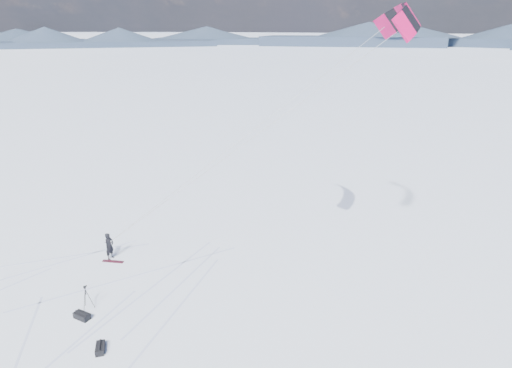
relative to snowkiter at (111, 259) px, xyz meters
The scene contains 9 objects.
ground 4.45m from the snowkiter, 74.84° to the right, with size 1800.00×1800.00×0.00m, color white.
horizon_hills 5.64m from the snowkiter, 74.84° to the right, with size 704.00×705.94×8.58m.
snow_tracks 5.05m from the snowkiter, 83.19° to the right, with size 17.62×14.39×0.01m.
snowkiter is the anchor object (origin of this frame).
snowboard 0.46m from the snowkiter, 32.94° to the right, with size 1.36×0.25×0.04m, color maroon.
tripod 5.19m from the snowkiter, 60.40° to the right, with size 0.62×0.58×1.37m.
gear_bag_a 5.94m from the snowkiter, 61.00° to the right, with size 0.87×0.44×0.38m.
gear_bag_b 8.47m from the snowkiter, 50.62° to the right, with size 0.79×0.85×0.36m.
power_kite 21.33m from the snowkiter, 18.59° to the left, with size 16.71×7.80×13.77m.
Camera 1 is at (17.13, -13.40, 13.85)m, focal length 30.00 mm.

